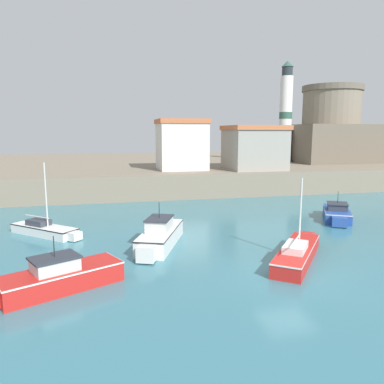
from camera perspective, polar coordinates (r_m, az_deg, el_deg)
The scene contains 11 objects.
ground_plane at distance 18.93m, azimuth 14.27°, elevation -11.85°, with size 200.00×200.00×0.00m, color teal.
quay_seawall at distance 56.57m, azimuth -4.44°, elevation 3.62°, with size 120.00×40.00×2.50m, color gray.
motorboat_blue_0 at distance 30.89m, azimuth 21.21°, elevation -3.03°, with size 3.81×5.20×2.21m.
motorboat_red_1 at distance 17.31m, azimuth -19.85°, elevation -12.12°, with size 5.86×3.88×2.40m.
sailboat_red_2 at distance 20.57m, azimuth 15.76°, elevation -8.84°, with size 5.07×5.99×4.34m.
motorboat_white_3 at distance 22.33m, azimuth -4.92°, elevation -6.59°, with size 3.63×6.29×2.64m.
sailboat_white_4 at distance 26.42m, azimuth -21.50°, elevation -5.29°, with size 4.86×4.53×4.77m.
fortress at distance 59.34m, azimuth 20.26°, elevation 8.20°, with size 13.91×13.91×10.75m.
lighthouse at distance 54.07m, azimuth 14.08°, elevation 11.48°, with size 1.74×1.74×13.64m.
harbor_shed_near_wharf at distance 42.96m, azimuth 9.44°, elevation 6.74°, with size 6.24×6.24×4.88m.
harbor_shed_mid_row at distance 42.24m, azimuth -1.61°, elevation 7.29°, with size 5.44×5.30×5.57m.
Camera 1 is at (-8.27, -15.65, 6.70)m, focal length 35.00 mm.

